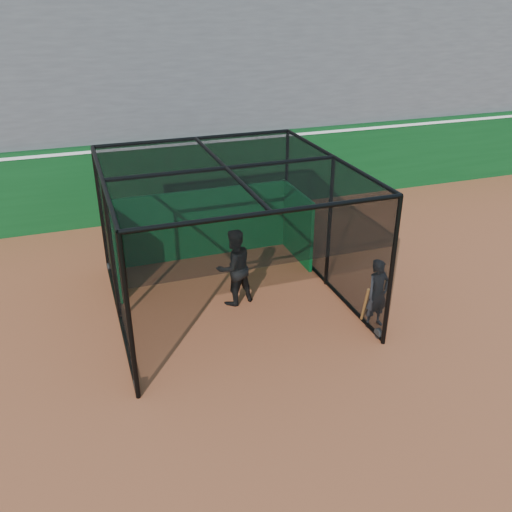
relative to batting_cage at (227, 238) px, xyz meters
name	(u,v)px	position (x,y,z in m)	size (l,w,h in m)	color
ground	(275,365)	(0.12, -2.66, -1.61)	(120.00, 120.00, 0.00)	#9A4D2C
outfield_wall	(179,176)	(0.12, 5.84, -0.32)	(50.00, 0.50, 2.50)	#0B3C16
grandstand	(151,57)	(0.12, 9.61, 2.87)	(50.00, 7.85, 8.95)	#4C4C4F
batting_cage	(227,238)	(0.00, 0.00, 0.00)	(5.11, 5.47, 3.23)	black
batter	(234,267)	(0.11, -0.10, -0.70)	(0.89, 0.69, 1.83)	black
on_deck_player	(377,294)	(2.68, -2.05, -0.83)	(0.65, 0.49, 1.57)	black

